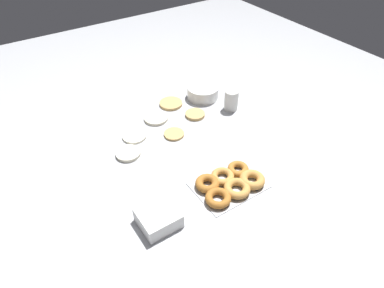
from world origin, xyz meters
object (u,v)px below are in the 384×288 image
(pancake_3, at_px, (174,134))
(pancake_5, at_px, (128,153))
(batter_bowl, at_px, (203,92))
(container_stack, at_px, (158,218))
(pancake_1, at_px, (134,136))
(paper_cup, at_px, (231,100))
(pancake_2, at_px, (156,118))
(pancake_4, at_px, (171,104))
(pancake_0, at_px, (195,114))
(donut_tray, at_px, (230,183))

(pancake_3, bearing_deg, pancake_5, -178.22)
(batter_bowl, distance_m, container_stack, 0.83)
(pancake_1, distance_m, paper_cup, 0.51)
(pancake_2, height_order, pancake_4, same)
(pancake_0, bearing_deg, pancake_1, 177.49)
(donut_tray, height_order, container_stack, container_stack)
(donut_tray, distance_m, container_stack, 0.31)
(pancake_0, height_order, paper_cup, paper_cup)
(pancake_0, bearing_deg, pancake_5, -168.52)
(pancake_1, relative_size, donut_tray, 0.40)
(pancake_2, xyz_separation_m, batter_bowl, (0.30, 0.04, 0.02))
(donut_tray, relative_size, container_stack, 2.03)
(pancake_3, xyz_separation_m, batter_bowl, (0.30, 0.19, 0.03))
(pancake_0, relative_size, donut_tray, 0.36)
(batter_bowl, relative_size, paper_cup, 1.58)
(container_stack, height_order, paper_cup, paper_cup)
(pancake_3, height_order, pancake_5, pancake_5)
(pancake_1, relative_size, pancake_5, 1.03)
(pancake_0, relative_size, pancake_2, 0.84)
(donut_tray, bearing_deg, pancake_2, 92.28)
(donut_tray, bearing_deg, container_stack, -179.99)
(pancake_1, xyz_separation_m, pancake_3, (0.15, -0.09, 0.00))
(pancake_5, height_order, donut_tray, donut_tray)
(pancake_1, height_order, container_stack, container_stack)
(container_stack, distance_m, paper_cup, 0.77)
(pancake_2, distance_m, pancake_3, 0.15)
(pancake_3, bearing_deg, pancake_2, 92.71)
(pancake_1, relative_size, pancake_2, 0.95)
(pancake_4, bearing_deg, pancake_0, -71.87)
(pancake_3, bearing_deg, paper_cup, 4.10)
(paper_cup, bearing_deg, pancake_0, 165.10)
(pancake_3, xyz_separation_m, pancake_4, (0.12, 0.22, 0.00))
(pancake_0, height_order, container_stack, container_stack)
(pancake_0, height_order, pancake_2, pancake_0)
(pancake_1, bearing_deg, container_stack, -106.56)
(pancake_4, relative_size, paper_cup, 1.13)
(batter_bowl, xyz_separation_m, paper_cup, (0.06, -0.17, 0.02))
(container_stack, bearing_deg, pancake_2, 61.92)
(pancake_2, distance_m, container_stack, 0.62)
(pancake_4, xyz_separation_m, donut_tray, (-0.10, -0.61, 0.01))
(pancake_5, distance_m, batter_bowl, 0.56)
(pancake_2, relative_size, pancake_4, 0.97)
(batter_bowl, bearing_deg, donut_tray, -115.76)
(pancake_0, bearing_deg, pancake_4, 108.13)
(pancake_3, height_order, pancake_4, pancake_4)
(pancake_0, height_order, batter_bowl, batter_bowl)
(pancake_2, relative_size, pancake_5, 1.09)
(pancake_1, height_order, paper_cup, paper_cup)
(pancake_5, bearing_deg, pancake_4, 33.30)
(pancake_0, distance_m, donut_tray, 0.49)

